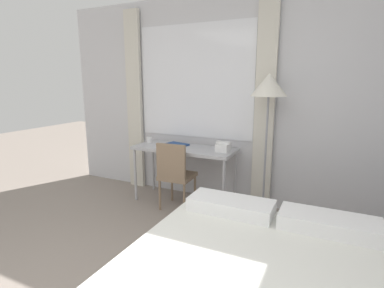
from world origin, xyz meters
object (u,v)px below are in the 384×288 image
Objects in this scene: standing_lamp at (269,93)px; telephone at (223,147)px; desk_chair at (175,172)px; book at (176,145)px; mug at (149,140)px; desk at (184,152)px.

standing_lamp is 9.14× the size of telephone.
telephone reaches higher than desk_chair.
book is at bearing 113.62° from desk_chair.
mug is (-0.43, -0.00, 0.03)m from book.
book is (-0.16, 0.32, 0.28)m from desk_chair.
standing_lamp is 1.78m from mug.
telephone is 2.33× the size of mug.
standing_lamp is 5.13× the size of book.
telephone is at bearing -2.14° from mug.
desk_chair is at bearing -88.35° from desk.
telephone reaches higher than desk.
standing_lamp is at bearing 12.25° from desk_chair.
mug is at bearing 178.41° from standing_lamp.
standing_lamp is 21.26× the size of mug.
standing_lamp reaches higher than book.
standing_lamp is (1.05, 0.28, 0.99)m from desk_chair.
book is 4.14× the size of mug.
mug is at bearing -179.99° from book.
desk_chair reaches higher than desk.
desk is 7.27× the size of telephone.
telephone reaches higher than mug.
desk is 0.80× the size of standing_lamp.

